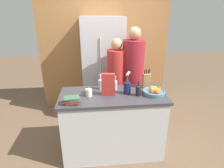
{
  "coord_description": "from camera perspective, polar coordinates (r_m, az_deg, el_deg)",
  "views": [
    {
      "loc": [
        -0.26,
        -2.35,
        1.99
      ],
      "look_at": [
        0.0,
        0.09,
        1.05
      ],
      "focal_mm": 30.0,
      "sensor_mm": 36.0,
      "label": 1
    }
  ],
  "objects": [
    {
      "name": "ground_plane",
      "position": [
        3.09,
        0.18,
        -19.12
      ],
      "size": [
        14.0,
        14.0,
        0.0
      ],
      "primitive_type": "plane",
      "color": "brown"
    },
    {
      "name": "kitchen_island",
      "position": [
        2.81,
        0.19,
        -11.82
      ],
      "size": [
        1.46,
        0.7,
        0.93
      ],
      "color": "silver",
      "rests_on": "ground_plane"
    },
    {
      "name": "back_wall_wood",
      "position": [
        4.02,
        -2.34,
        11.07
      ],
      "size": [
        2.66,
        0.12,
        2.6
      ],
      "color": "#9E6B3D",
      "rests_on": "ground_plane"
    },
    {
      "name": "refrigerator",
      "position": [
        3.74,
        -2.73,
        5.03
      ],
      "size": [
        0.8,
        0.63,
        1.93
      ],
      "color": "#B7B7BC",
      "rests_on": "ground_plane"
    },
    {
      "name": "fruit_bowl",
      "position": [
        2.64,
        12.67,
        -2.32
      ],
      "size": [
        0.31,
        0.31,
        0.1
      ],
      "color": "slate",
      "rests_on": "kitchen_island"
    },
    {
      "name": "knife_block",
      "position": [
        2.84,
        10.47,
        1.12
      ],
      "size": [
        0.11,
        0.09,
        0.29
      ],
      "color": "#A87A4C",
      "rests_on": "kitchen_island"
    },
    {
      "name": "flower_vase",
      "position": [
        2.58,
        4.64,
        -0.78
      ],
      "size": [
        0.1,
        0.1,
        0.32
      ],
      "color": "#191E4C",
      "rests_on": "kitchen_island"
    },
    {
      "name": "cereal_box",
      "position": [
        2.51,
        -1.16,
        -0.18
      ],
      "size": [
        0.19,
        0.08,
        0.31
      ],
      "color": "red",
      "rests_on": "kitchen_island"
    },
    {
      "name": "coffee_mug",
      "position": [
        2.54,
        -7.06,
        -2.58
      ],
      "size": [
        0.09,
        0.13,
        0.1
      ],
      "color": "silver",
      "rests_on": "kitchen_island"
    },
    {
      "name": "book_stack",
      "position": [
        2.37,
        -12.2,
        -4.88
      ],
      "size": [
        0.21,
        0.17,
        0.09
      ],
      "color": "#B7A88E",
      "rests_on": "kitchen_island"
    },
    {
      "name": "bottle_oil",
      "position": [
        2.55,
        8.02,
        -1.78
      ],
      "size": [
        0.07,
        0.07,
        0.21
      ],
      "color": "black",
      "rests_on": "kitchen_island"
    },
    {
      "name": "bottle_vinegar",
      "position": [
        2.72,
        0.85,
        -0.08
      ],
      "size": [
        0.07,
        0.07,
        0.21
      ],
      "color": "#B2BCC1",
      "rests_on": "kitchen_island"
    },
    {
      "name": "bottle_wine",
      "position": [
        2.74,
        -3.54,
        0.2
      ],
      "size": [
        0.07,
        0.07,
        0.22
      ],
      "color": "#B2BCC1",
      "rests_on": "kitchen_island"
    },
    {
      "name": "person_at_sink",
      "position": [
        3.24,
        1.34,
        1.37
      ],
      "size": [
        0.32,
        0.32,
        1.6
      ],
      "rotation": [
        0.0,
        0.0,
        -0.42
      ],
      "color": "#383842",
      "rests_on": "ground_plane"
    },
    {
      "name": "person_in_blue",
      "position": [
        3.23,
        6.37,
        3.06
      ],
      "size": [
        0.36,
        0.36,
        1.78
      ],
      "rotation": [
        0.0,
        0.0,
        -0.35
      ],
      "color": "#383842",
      "rests_on": "ground_plane"
    }
  ]
}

